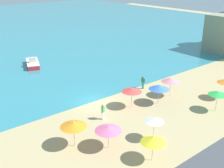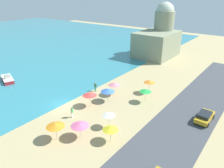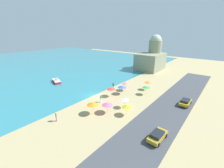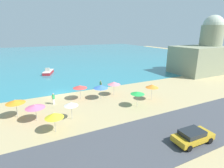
{
  "view_description": "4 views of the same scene",
  "coord_description": "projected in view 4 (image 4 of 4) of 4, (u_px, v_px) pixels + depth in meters",
  "views": [
    {
      "loc": [
        -17.13,
        -24.95,
        14.4
      ],
      "look_at": [
        3.99,
        1.33,
        0.88
      ],
      "focal_mm": 45.0,
      "sensor_mm": 36.0,
      "label": 1
    },
    {
      "loc": [
        -20.58,
        -25.87,
        17.63
      ],
      "look_at": [
        8.84,
        -3.74,
        1.78
      ],
      "focal_mm": 35.0,
      "sensor_mm": 36.0,
      "label": 2
    },
    {
      "loc": [
        -25.26,
        -26.24,
        15.91
      ],
      "look_at": [
        7.62,
        -0.23,
        1.2
      ],
      "focal_mm": 24.0,
      "sensor_mm": 36.0,
      "label": 3
    },
    {
      "loc": [
        -4.53,
        -30.24,
        10.7
      ],
      "look_at": [
        7.99,
        -4.73,
        2.12
      ],
      "focal_mm": 28.0,
      "sensor_mm": 36.0,
      "label": 4
    }
  ],
  "objects": [
    {
      "name": "ground_plane",
      "position": [
        60.0,
        94.0,
        30.99
      ],
      "size": [
        160.0,
        160.0,
        0.0
      ],
      "primitive_type": "plane",
      "color": "tan"
    },
    {
      "name": "beach_umbrella_6",
      "position": [
        71.0,
        104.0,
        21.62
      ],
      "size": [
        1.75,
        1.75,
        2.34
      ],
      "color": "#B2B2B7",
      "rests_on": "ground_plane"
    },
    {
      "name": "beach_umbrella_7",
      "position": [
        138.0,
        93.0,
        25.37
      ],
      "size": [
        2.06,
        2.06,
        2.39
      ],
      "color": "#B2B2B7",
      "rests_on": "ground_plane"
    },
    {
      "name": "beach_umbrella_3",
      "position": [
        80.0,
        87.0,
        28.16
      ],
      "size": [
        2.3,
        2.3,
        2.42
      ],
      "color": "#B2B2B7",
      "rests_on": "ground_plane"
    },
    {
      "name": "beach_umbrella_4",
      "position": [
        114.0,
        83.0,
        29.99
      ],
      "size": [
        2.25,
        2.25,
        2.47
      ],
      "color": "#B2B2B7",
      "rests_on": "ground_plane"
    },
    {
      "name": "bather_0",
      "position": [
        101.0,
        85.0,
        33.18
      ],
      "size": [
        0.3,
        0.55,
        1.8
      ],
      "color": "teal",
      "rests_on": "ground_plane"
    },
    {
      "name": "bather_2",
      "position": [
        53.0,
        98.0,
        26.46
      ],
      "size": [
        0.53,
        0.34,
        1.77
      ],
      "color": "white",
      "rests_on": "ground_plane"
    },
    {
      "name": "harbor_fortress",
      "position": [
        203.0,
        54.0,
        46.22
      ],
      "size": [
        13.09,
        9.51,
        14.76
      ],
      "color": "gray",
      "rests_on": "ground_plane"
    },
    {
      "name": "sea",
      "position": [
        37.0,
        56.0,
        78.24
      ],
      "size": [
        150.0,
        110.0,
        0.05
      ],
      "primitive_type": "cube",
      "color": "teal",
      "rests_on": "ground_plane"
    },
    {
      "name": "beach_umbrella_0",
      "position": [
        152.0,
        86.0,
        27.83
      ],
      "size": [
        2.08,
        2.08,
        2.65
      ],
      "color": "#B2B2B7",
      "rests_on": "ground_plane"
    },
    {
      "name": "coastal_road",
      "position": [
        97.0,
        157.0,
        15.51
      ],
      "size": [
        80.0,
        8.0,
        0.06
      ],
      "primitive_type": "cube",
      "color": "#40434A",
      "rests_on": "ground_plane"
    },
    {
      "name": "beach_umbrella_5",
      "position": [
        35.0,
        106.0,
        21.28
      ],
      "size": [
        2.35,
        2.35,
        2.23
      ],
      "color": "#B2B2B7",
      "rests_on": "ground_plane"
    },
    {
      "name": "skiff_nearshore",
      "position": [
        48.0,
        72.0,
        45.75
      ],
      "size": [
        3.45,
        5.61,
        1.61
      ],
      "color": "#AF2329",
      "rests_on": "sea"
    },
    {
      "name": "beach_umbrella_8",
      "position": [
        101.0,
        87.0,
        28.4
      ],
      "size": [
        2.38,
        2.38,
        2.4
      ],
      "color": "#B2B2B7",
      "rests_on": "ground_plane"
    },
    {
      "name": "parked_car_0",
      "position": [
        193.0,
        136.0,
        17.23
      ],
      "size": [
        4.16,
        2.02,
        1.37
      ],
      "color": "#B98F1F",
      "rests_on": "coastal_road"
    },
    {
      "name": "beach_umbrella_1",
      "position": [
        54.0,
        115.0,
        18.87
      ],
      "size": [
        2.04,
        2.04,
        2.34
      ],
      "color": "#B2B2B7",
      "rests_on": "ground_plane"
    },
    {
      "name": "beach_umbrella_2",
      "position": [
        15.0,
        101.0,
        22.1
      ],
      "size": [
        2.36,
        2.36,
        2.47
      ],
      "color": "#B2B2B7",
      "rests_on": "ground_plane"
    }
  ]
}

